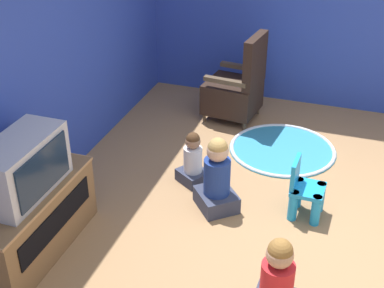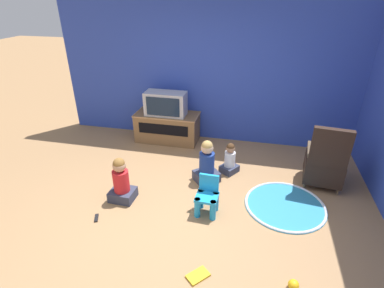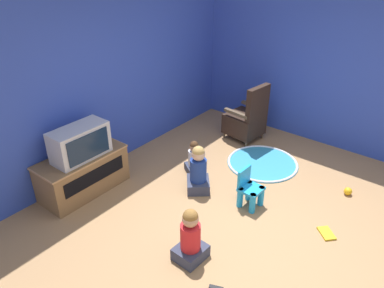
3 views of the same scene
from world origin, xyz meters
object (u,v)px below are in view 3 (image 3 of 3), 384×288
object	(u,v)px
child_watching_center	(194,159)
toy_ball	(348,191)
child_watching_left	(198,171)
tv_cabinet	(83,173)
book	(326,233)
remote_control	(216,288)
yellow_kid_chair	(249,191)
television	(80,143)
black_armchair	(247,119)
child_watching_right	(190,238)

from	to	relation	value
child_watching_center	toy_ball	bearing A→B (deg)	-123.70
child_watching_center	child_watching_left	bearing A→B (deg)	168.57
tv_cabinet	child_watching_center	world-z (taller)	tv_cabinet
book	remote_control	distance (m)	1.61
tv_cabinet	child_watching_left	bearing A→B (deg)	-50.82
tv_cabinet	child_watching_center	distance (m)	1.63
yellow_kid_chair	book	xyz separation A→B (m)	(0.10, -1.05, -0.21)
tv_cabinet	yellow_kid_chair	xyz separation A→B (m)	(1.16, -2.00, -0.08)
television	child_watching_center	xyz separation A→B (m)	(1.34, -0.87, -0.56)
child_watching_left	child_watching_center	xyz separation A→B (m)	(0.32, 0.33, -0.07)
television	black_armchair	distance (m)	2.95
toy_ball	book	size ratio (longest dim) A/B	0.41
tv_cabinet	television	size ratio (longest dim) A/B	1.60
black_armchair	remote_control	xyz separation A→B (m)	(-3.02, -1.49, -0.37)
child_watching_left	remote_control	bearing A→B (deg)	-176.41
child_watching_left	toy_ball	xyz separation A→B (m)	(1.21, -1.73, -0.25)
child_watching_center	toy_ball	distance (m)	2.25
television	book	bearing A→B (deg)	-67.23
book	toy_ball	bearing A→B (deg)	-43.42
television	child_watching_left	distance (m)	1.65
book	black_armchair	bearing A→B (deg)	6.24
yellow_kid_chair	child_watching_center	distance (m)	1.10
toy_ball	remote_control	world-z (taller)	toy_ball
child_watching_center	book	size ratio (longest dim) A/B	1.95
television	book	distance (m)	3.34
child_watching_right	yellow_kid_chair	bearing A→B (deg)	1.50
child_watching_left	child_watching_center	distance (m)	0.47
black_armchair	child_watching_left	world-z (taller)	black_armchair
yellow_kid_chair	book	world-z (taller)	yellow_kid_chair
tv_cabinet	child_watching_left	world-z (taller)	child_watching_left
tv_cabinet	toy_ball	xyz separation A→B (m)	(2.23, -2.98, -0.24)
child_watching_right	toy_ball	distance (m)	2.52
child_watching_left	remote_control	distance (m)	1.78
black_armchair	child_watching_right	bearing A→B (deg)	26.47
child_watching_left	remote_control	size ratio (longest dim) A/B	4.53
yellow_kid_chair	child_watching_left	xyz separation A→B (m)	(-0.14, 0.75, 0.08)
black_armchair	book	distance (m)	2.60
child_watching_left	book	distance (m)	1.84
black_armchair	child_watching_left	xyz separation A→B (m)	(-1.75, -0.28, -0.08)
tv_cabinet	yellow_kid_chair	size ratio (longest dim) A/B	2.29
black_armchair	toy_ball	world-z (taller)	black_armchair
child_watching_left	tv_cabinet	bearing A→B (deg)	88.94
television	yellow_kid_chair	world-z (taller)	television
child_watching_center	toy_ball	world-z (taller)	child_watching_center
yellow_kid_chair	child_watching_center	bearing A→B (deg)	82.73
child_watching_right	remote_control	bearing A→B (deg)	-107.45
toy_ball	black_armchair	bearing A→B (deg)	74.86
book	remote_control	xyz separation A→B (m)	(-1.50, 0.59, -0.00)
yellow_kid_chair	remote_control	size ratio (longest dim) A/B	3.47
toy_ball	remote_control	distance (m)	2.53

